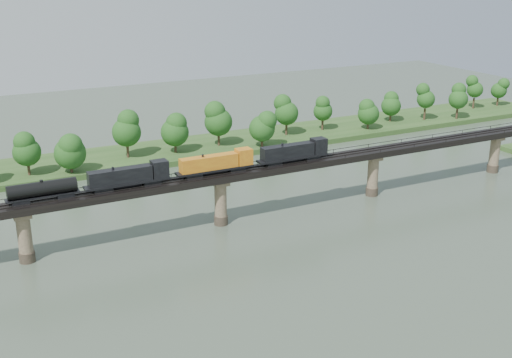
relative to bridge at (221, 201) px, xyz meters
name	(u,v)px	position (x,y,z in m)	size (l,w,h in m)	color
ground	(290,283)	(0.00, -30.00, -5.46)	(400.00, 400.00, 0.00)	#384637
far_bank	(143,156)	(0.00, 55.00, -4.66)	(300.00, 24.00, 1.60)	#2A491D
bridge	(221,201)	(0.00, 0.00, 0.00)	(236.00, 30.00, 11.50)	#473A2D
bridge_superstructure	(220,172)	(0.00, 0.00, 6.33)	(220.00, 4.90, 0.75)	black
far_treeline	(117,135)	(-8.21, 50.52, 3.37)	(289.06, 17.54, 13.60)	#382619
freight_train	(188,168)	(-7.22, 0.00, 8.30)	(68.70, 2.68, 4.73)	black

